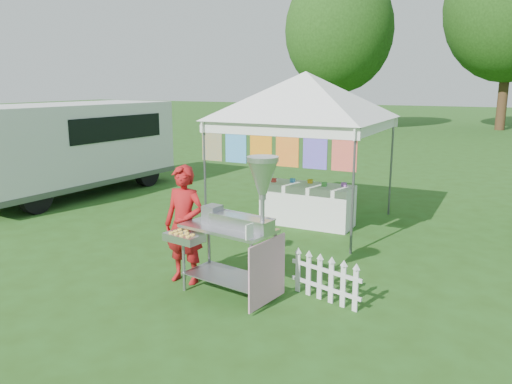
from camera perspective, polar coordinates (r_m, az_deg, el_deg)
The scene contains 9 objects.
ground at distance 7.26m, azimuth -5.09°, elevation -10.20°, with size 120.00×120.00×0.00m, color #264A15.
canopy_main at distance 9.84m, azimuth 5.70°, elevation 13.50°, with size 4.24×4.24×3.45m.
tree_left at distance 31.33m, azimuth 9.46°, elevation 17.79°, with size 6.40×6.40×9.53m.
tree_mid at distance 33.95m, azimuth 27.23°, elevation 18.43°, with size 7.60×7.60×11.52m.
donut_cart at distance 6.35m, azimuth -1.88°, elevation -2.77°, with size 1.48×0.92×1.91m.
vendor at distance 7.06m, azimuth -8.18°, elevation -3.72°, with size 0.61×0.40×1.68m, color #9E1315.
cargo_van at distance 13.52m, azimuth -20.11°, elevation 5.00°, with size 2.57×5.61×2.28m.
picket_fence at distance 6.60m, azimuth 7.93°, elevation -9.95°, with size 1.05×0.32×0.56m.
display_table at distance 9.99m, azimuth 5.88°, elevation -1.44°, with size 1.80×0.70×0.82m, color white.
Camera 1 is at (3.60, -5.66, 2.78)m, focal length 35.00 mm.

